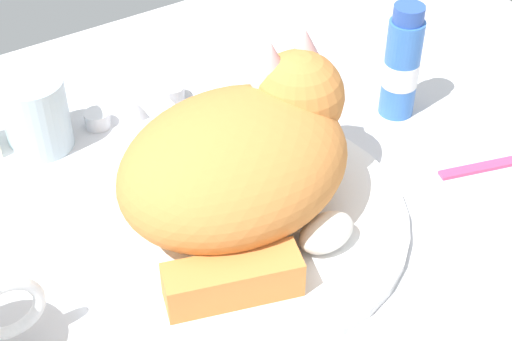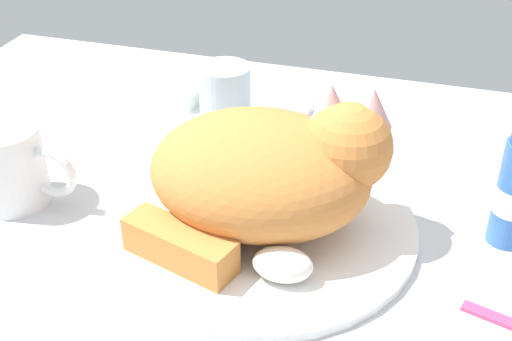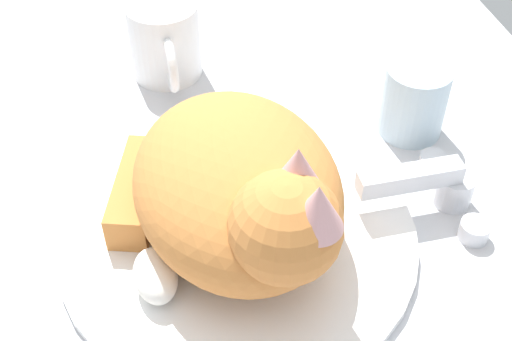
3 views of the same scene
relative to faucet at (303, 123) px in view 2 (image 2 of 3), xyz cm
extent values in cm
cube|color=silver|center=(0.00, -19.31, -3.93)|extent=(110.00, 82.50, 3.00)
cylinder|color=white|center=(0.00, -19.31, -1.92)|extent=(32.51, 32.51, 1.03)
cylinder|color=silver|center=(0.00, 1.76, -0.75)|extent=(3.60, 3.60, 3.35)
cube|color=silver|center=(0.00, -3.19, 1.92)|extent=(2.00, 9.89, 2.00)
cylinder|color=silver|center=(-4.64, 1.76, -1.53)|extent=(2.80, 2.80, 1.80)
cylinder|color=silver|center=(4.64, 1.76, -1.53)|extent=(2.80, 2.80, 1.80)
ellipsoid|color=#D17F3D|center=(0.00, -19.31, 4.46)|extent=(23.46, 19.18, 11.72)
sphere|color=#D17F3D|center=(8.16, -17.34, 7.69)|extent=(9.47, 9.47, 8.79)
ellipsoid|color=white|center=(6.41, -17.48, 5.93)|extent=(6.09, 5.28, 4.83)
cone|color=#DB9E9E|center=(6.06, -15.96, 11.42)|extent=(4.26, 4.26, 3.95)
cone|color=#DB9E9E|center=(10.00, -15.64, 11.42)|extent=(4.26, 4.26, 3.95)
cube|color=#D17F3D|center=(-5.42, -27.63, 0.41)|extent=(12.05, 6.86, 3.62)
ellipsoid|color=white|center=(4.53, -27.25, 0.23)|extent=(5.87, 4.04, 3.26)
cylinder|color=white|center=(-27.54, -22.03, 2.06)|extent=(8.14, 8.14, 8.98)
torus|color=white|center=(-22.27, -22.03, 2.06)|extent=(6.03, 1.00, 6.03)
cylinder|color=silver|center=(-11.00, 1.88, 1.55)|extent=(6.75, 6.75, 7.96)
cube|color=white|center=(-18.28, 3.18, -1.83)|extent=(9.00, 6.40, 1.20)
cube|color=silver|center=(-18.28, 3.18, -0.19)|extent=(7.04, 5.55, 2.08)
camera|label=1|loc=(-27.50, -65.04, 48.71)|focal=54.64mm
camera|label=2|loc=(15.95, -73.73, 40.83)|focal=47.81mm
camera|label=3|loc=(40.02, -26.97, 45.43)|focal=47.78mm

